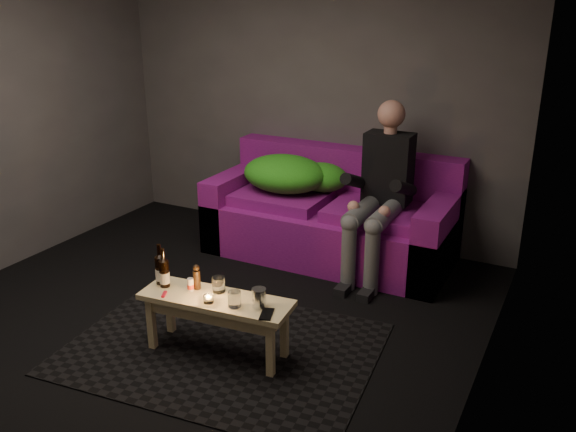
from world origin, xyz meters
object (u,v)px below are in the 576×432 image
Objects in this scene: beer_bottle_b at (164,273)px; coffee_table at (216,307)px; person at (381,188)px; sofa at (332,219)px; steel_cup at (259,298)px; beer_bottle_a at (160,269)px.

coffee_table is at bearing 3.12° from beer_bottle_b.
person is 1.82m from coffee_table.
person is (0.50, -0.18, 0.41)m from sofa.
steel_cup is at bearing -96.78° from person.
beer_bottle_a is at bearing 179.75° from coffee_table.
person is 1.96m from beer_bottle_a.
sofa is 1.50× the size of person.
beer_bottle_a reaches higher than steel_cup.
steel_cup is (0.75, 0.02, -0.04)m from beer_bottle_a.
steel_cup is (0.30, -1.86, 0.14)m from sofa.
person is at bearing 62.30° from beer_bottle_b.
sofa reaches higher than beer_bottle_b.
coffee_table is 8.38× the size of steel_cup.
person is 5.09× the size of beer_bottle_a.
beer_bottle_b is 2.20× the size of steel_cup.
steel_cup is (0.31, 0.02, 0.14)m from coffee_table.
steel_cup is at bearing 3.81° from coffee_table.
beer_bottle_a is 0.05m from beer_bottle_b.
coffee_table is (-0.51, -1.70, -0.41)m from person.
person is 11.68× the size of steel_cup.
sofa reaches higher than coffee_table.
person is 5.31× the size of beer_bottle_b.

